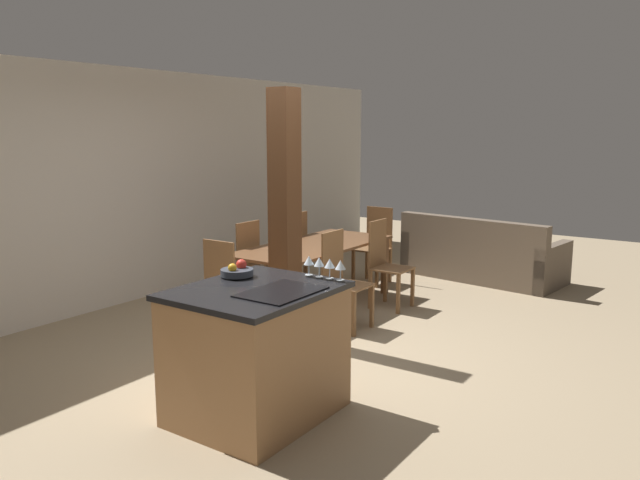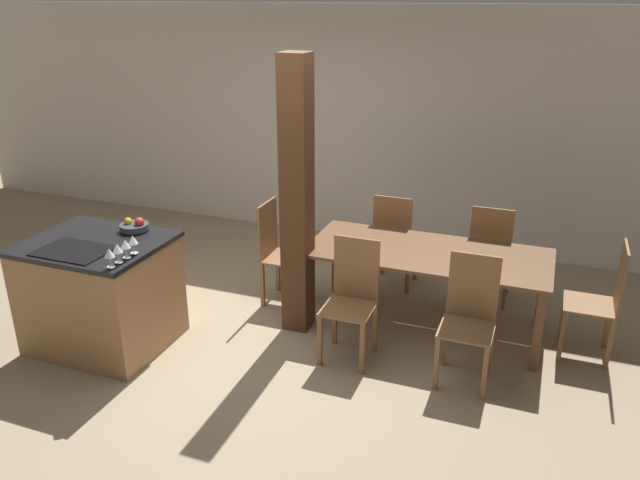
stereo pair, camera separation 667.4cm
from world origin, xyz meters
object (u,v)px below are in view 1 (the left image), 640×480
Objects in this scene: dining_chair_near_left at (342,279)px; dining_chair_far_left at (241,263)px; dining_chair_head_end at (228,289)px; dining_chair_foot_end at (375,244)px; dining_chair_near_right at (386,263)px; kitchen_island at (257,352)px; wine_glass_near at (340,265)px; wine_glass_far at (319,262)px; fruit_bowl at (237,271)px; wine_glass_middle at (330,264)px; couch at (481,258)px; dining_chair_far_right at (291,250)px; wine_glass_end at (309,261)px; dining_table at (313,252)px; timber_post at (285,217)px.

dining_chair_far_left is at bearing 90.00° from dining_chair_near_left.
dining_chair_foot_end is (2.84, 0.00, 0.00)m from dining_chair_head_end.
dining_chair_far_left is (-0.93, 1.35, 0.00)m from dining_chair_near_right.
dining_chair_head_end is at bearing -90.00° from dining_chair_foot_end.
dining_chair_head_end is at bearing 49.72° from kitchen_island.
wine_glass_near is 1.00× the size of wine_glass_far.
kitchen_island is 7.60× the size of wine_glass_near.
dining_chair_near_left is (1.54, 0.97, -0.54)m from wine_glass_near.
wine_glass_far is 0.15× the size of dining_chair_foot_end.
fruit_bowl is 1.92m from dining_chair_near_left.
wine_glass_middle is 2.76m from dining_chair_far_left.
wine_glass_far is 1.66m from dining_chair_head_end.
dining_chair_near_right reaches higher than couch.
dining_chair_foot_end is at bearing 24.38° from wine_glass_middle.
couch is at bearing 137.62° from dining_chair_far_right.
wine_glass_far is at bearing -90.00° from wine_glass_end.
dining_chair_head_end reaches higher than dining_table.
timber_post is at bearing 52.30° from wine_glass_near.
dining_chair_near_left is 2.00m from dining_chair_foot_end.
kitchen_island is 4.62× the size of fruit_bowl.
dining_chair_far_right is 0.42× the size of timber_post.
kitchen_island is 0.62m from fruit_bowl.
kitchen_island is at bearing 166.84° from wine_glass_end.
wine_glass_end is at bearing 39.59° from dining_chair_far_right.
fruit_bowl is 1.65× the size of wine_glass_middle.
wine_glass_far reaches higher than dining_chair_far_left.
timber_post is (-0.58, 0.27, 0.68)m from dining_chair_near_left.
kitchen_island is 2.79m from dining_chair_far_left.
timber_post is (-3.45, 0.69, 0.91)m from couch.
dining_table is 2.09× the size of dining_chair_foot_end.
wine_glass_near is 0.09m from wine_glass_middle.
kitchen_island is 0.54× the size of dining_table.
wine_glass_end is at bearing -68.23° from dining_chair_foot_end.
fruit_bowl is at bearing -171.95° from dining_chair_near_left.
dining_chair_near_left is at bearing 55.37° from dining_chair_far_right.
dining_chair_near_left is 1.00× the size of dining_chair_head_end.
wine_glass_far is 0.15× the size of dining_chair_near_right.
wine_glass_far is 0.15× the size of dining_chair_far_right.
kitchen_island is at bearing 140.94° from wine_glass_near.
fruit_bowl is 1.65× the size of wine_glass_far.
couch reaches higher than dining_table.
wine_glass_far reaches higher than dining_chair_foot_end.
wine_glass_near is at bearing -140.65° from dining_table.
dining_chair_near_left is 1.64m from dining_chair_far_right.
dining_chair_near_left is (2.01, 0.58, 0.04)m from kitchen_island.
wine_glass_end reaches higher than dining_table.
wine_glass_middle is 1.50m from timber_post.
dining_chair_far_left is at bearing -109.74° from dining_chair_foot_end.
kitchen_island reaches higher than couch.
wine_glass_far and wine_glass_end have the same top height.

